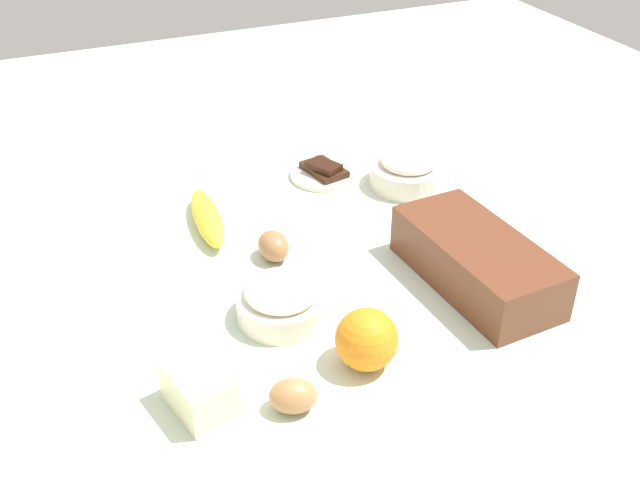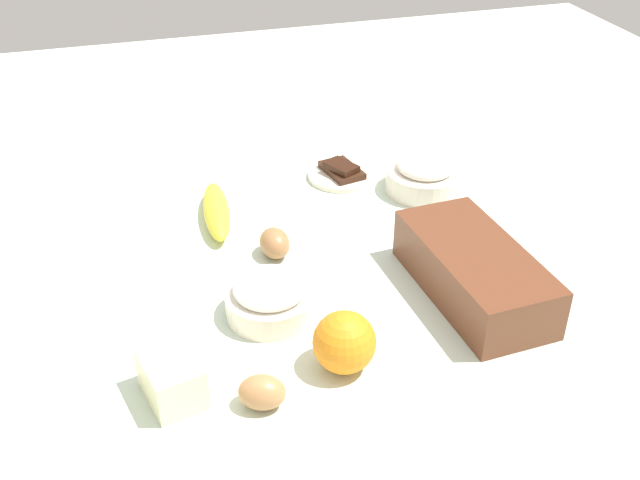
# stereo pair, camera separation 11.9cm
# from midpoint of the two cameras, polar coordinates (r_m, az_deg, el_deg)

# --- Properties ---
(ground_plane) EXTENTS (2.40, 2.40, 0.02)m
(ground_plane) POSITION_cam_midpoint_polar(r_m,az_deg,el_deg) (1.22, 2.80, -2.07)
(ground_plane) COLOR silver
(loaf_pan) EXTENTS (0.29, 0.15, 0.08)m
(loaf_pan) POSITION_cam_midpoint_polar(r_m,az_deg,el_deg) (1.15, 14.45, -2.34)
(loaf_pan) COLOR brown
(loaf_pan) RESTS_ON ground_plane
(flour_bowl) EXTENTS (0.14, 0.14, 0.07)m
(flour_bowl) POSITION_cam_midpoint_polar(r_m,az_deg,el_deg) (1.41, 10.29, 4.74)
(flour_bowl) COLOR silver
(flour_bowl) RESTS_ON ground_plane
(sugar_bowl) EXTENTS (0.13, 0.13, 0.07)m
(sugar_bowl) POSITION_cam_midpoint_polar(r_m,az_deg,el_deg) (1.08, -0.64, -4.43)
(sugar_bowl) COLOR silver
(sugar_bowl) RESTS_ON ground_plane
(banana) EXTENTS (0.19, 0.06, 0.04)m
(banana) POSITION_cam_midpoint_polar(r_m,az_deg,el_deg) (1.31, -5.24, 2.12)
(banana) COLOR yellow
(banana) RESTS_ON ground_plane
(orange_fruit) EXTENTS (0.08, 0.08, 0.08)m
(orange_fruit) POSITION_cam_midpoint_polar(r_m,az_deg,el_deg) (0.99, 5.31, -7.80)
(orange_fruit) COLOR orange
(orange_fruit) RESTS_ON ground_plane
(butter_block) EXTENTS (0.10, 0.08, 0.06)m
(butter_block) POSITION_cam_midpoint_polar(r_m,az_deg,el_deg) (0.96, -7.62, -10.42)
(butter_block) COLOR #F4EDB2
(butter_block) RESTS_ON ground_plane
(egg_near_butter) EXTENTS (0.06, 0.07, 0.04)m
(egg_near_butter) POSITION_cam_midpoint_polar(r_m,az_deg,el_deg) (0.95, -0.75, -11.53)
(egg_near_butter) COLOR #B87C4B
(egg_near_butter) RESTS_ON ground_plane
(egg_beside_bowl) EXTENTS (0.06, 0.05, 0.05)m
(egg_beside_bowl) POSITION_cam_midpoint_polar(r_m,az_deg,el_deg) (1.21, -0.63, -0.32)
(egg_beside_bowl) COLOR #A46E43
(egg_beside_bowl) RESTS_ON ground_plane
(chocolate_plate) EXTENTS (0.13, 0.13, 0.03)m
(chocolate_plate) POSITION_cam_midpoint_polar(r_m,az_deg,el_deg) (1.45, 4.00, 4.98)
(chocolate_plate) COLOR silver
(chocolate_plate) RESTS_ON ground_plane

